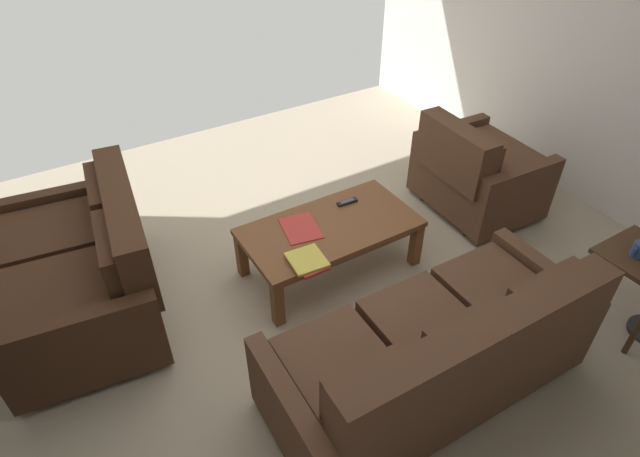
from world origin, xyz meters
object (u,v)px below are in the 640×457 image
Objects in this scene: sofa_main at (438,354)px; book_stack at (307,261)px; loveseat_near at (85,269)px; coffee_mug at (639,250)px; armchair_side at (476,172)px; coffee_table at (330,232)px; loose_magazine at (301,228)px; tv_remote at (347,202)px.

book_stack is at bearing -75.19° from sofa_main.
loveseat_near reaches higher than coffee_mug.
coffee_table is at bearing 1.19° from armchair_side.
armchair_side is at bearing -170.82° from book_stack.
armchair_side is at bearing 9.24° from loose_magazine.
loveseat_near is 1.43m from book_stack.
coffee_table is 0.43m from book_stack.
armchair_side is 9.44× the size of coffee_mug.
armchair_side is at bearing 171.79° from loveseat_near.
loveseat_near is 1.84m from tv_remote.
loveseat_near is at bearing -32.55° from coffee_mug.
book_stack is at bearing 35.76° from tv_remote.
coffee_mug is 0.39× the size of book_stack.
coffee_table is at bearing 163.54° from loveseat_near.
loveseat_near is 5.70× the size of book_stack.
armchair_side is 3.08× the size of loose_magazine.
coffee_table is 4.69× the size of book_stack.
loose_magazine is (-0.14, -0.33, -0.02)m from book_stack.
tv_remote is 0.46m from loose_magazine.
coffee_mug is at bearing 147.45° from loveseat_near.
coffee_table is 1.44m from armchair_side.
armchair_side is 5.95× the size of tv_remote.
tv_remote reaches higher than coffee_table.
sofa_main is at bearing -73.97° from loose_magazine.
coffee_table is at bearing -46.24° from coffee_mug.
loveseat_near reaches higher than armchair_side.
loveseat_near reaches higher than coffee_table.
sofa_main is 1.30m from loose_magazine.
loose_magazine is (0.20, -0.08, 0.06)m from coffee_table.
book_stack reaches higher than tv_remote.
sofa_main reaches higher than loose_magazine.
loveseat_near is 14.76× the size of coffee_mug.
armchair_side reaches higher than tv_remote.
loveseat_near reaches higher than book_stack.
tv_remote is at bearing 22.05° from loose_magazine.
sofa_main is at bearing 86.32° from coffee_table.
loose_magazine is at bearing -112.47° from book_stack.
tv_remote is at bearing -103.42° from sofa_main.
tv_remote is 0.52× the size of loose_magazine.
loveseat_near reaches higher than tv_remote.
book_stack reaches higher than loose_magazine.
coffee_table is 1.93m from coffee_mug.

